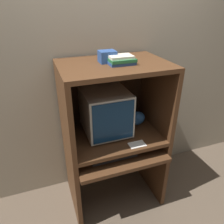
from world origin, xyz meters
The scene contains 12 objects.
ground_plane centered at (0.00, 0.00, 0.00)m, with size 12.00×12.00×0.00m, color brown.
wall_back centered at (0.00, 0.69, 1.30)m, with size 6.00×0.06×2.60m.
desk_base centered at (0.00, 0.27, 0.43)m, with size 0.90×0.70×0.67m.
desk_monitor_shelf centered at (0.00, 0.32, 0.76)m, with size 0.90×0.63×0.12m.
hutch_upper centered at (0.00, 0.35, 1.23)m, with size 0.90×0.63×0.67m.
crt_monitor centered at (-0.06, 0.38, 1.01)m, with size 0.40×0.45×0.42m.
keyboard centered at (-0.07, 0.15, 0.68)m, with size 0.42×0.16×0.03m.
mouse centered at (0.21, 0.17, 0.68)m, with size 0.07×0.05×0.03m.
snack_bag centered at (0.27, 0.40, 0.86)m, with size 0.17×0.13×0.14m.
book_stack centered at (0.04, 0.27, 1.50)m, with size 0.21×0.15×0.07m.
paper_card centered at (0.13, 0.08, 0.79)m, with size 0.15×0.09×0.00m.
storage_box centered at (-0.04, 0.36, 1.51)m, with size 0.13×0.11×0.09m.
Camera 1 is at (-0.60, -1.31, 1.93)m, focal length 35.00 mm.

